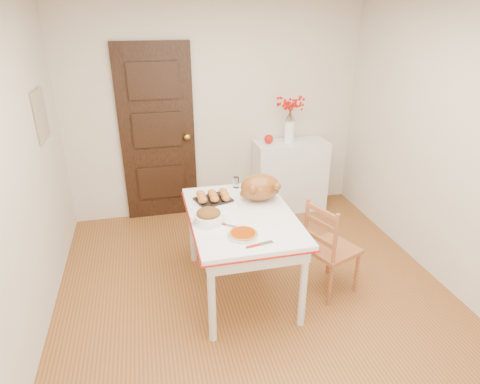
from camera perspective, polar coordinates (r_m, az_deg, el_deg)
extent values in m
cube|color=brown|center=(3.69, 2.89, -15.67)|extent=(3.50, 4.00, 0.00)
cube|color=beige|center=(4.90, -3.37, 11.11)|extent=(3.50, 0.00, 2.50)
cube|color=beige|center=(3.07, -29.79, -0.43)|extent=(0.00, 4.00, 2.50)
cube|color=beige|center=(3.90, 28.98, 4.56)|extent=(0.00, 4.00, 2.50)
cube|color=black|center=(4.86, -11.46, 7.87)|extent=(0.85, 0.06, 2.06)
cube|color=#C0B590|center=(4.10, -26.16, 9.66)|extent=(0.03, 0.35, 0.45)
cube|color=silver|center=(5.17, 6.99, 2.28)|extent=(0.89, 0.39, 0.89)
sphere|color=#A8130B|center=(4.91, 4.05, 7.41)|extent=(0.11, 0.11, 0.11)
cylinder|color=#8B2900|center=(3.12, 0.43, -5.88)|extent=(0.29, 0.29, 0.05)
cylinder|color=white|center=(3.94, -0.55, 1.36)|extent=(0.07, 0.07, 0.11)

